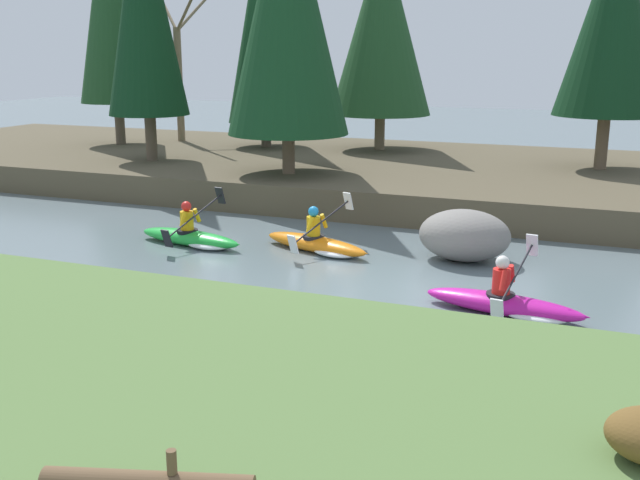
{
  "coord_description": "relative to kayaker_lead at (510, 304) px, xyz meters",
  "views": [
    {
      "loc": [
        4.23,
        -12.57,
        4.31
      ],
      "look_at": [
        -1.21,
        1.09,
        0.55
      ],
      "focal_mm": 42.0,
      "sensor_mm": 36.0,
      "label": 1
    }
  ],
  "objects": [
    {
      "name": "ground_plane",
      "position": [
        -2.81,
        0.44,
        -0.2
      ],
      "size": [
        90.0,
        90.0,
        0.0
      ],
      "primitive_type": "plane",
      "color": "slate"
    },
    {
      "name": "riverbank_near",
      "position": [
        -2.81,
        -6.12,
        0.25
      ],
      "size": [
        44.0,
        6.93,
        0.9
      ],
      "color": "#56753D",
      "rests_on": "ground"
    },
    {
      "name": "riverbank_far",
      "position": [
        -2.81,
        10.9,
        0.22
      ],
      "size": [
        44.0,
        11.05,
        0.83
      ],
      "color": "brown",
      "rests_on": "ground"
    },
    {
      "name": "conifer_tree_left",
      "position": [
        -12.49,
        8.16,
        5.49
      ],
      "size": [
        2.52,
        2.52,
        8.3
      ],
      "color": "brown",
      "rests_on": "riverbank_far"
    },
    {
      "name": "conifer_tree_mid_left",
      "position": [
        -10.58,
        12.66,
        5.18
      ],
      "size": [
        2.7,
        2.7,
        8.2
      ],
      "color": "brown",
      "rests_on": "riverbank_far"
    },
    {
      "name": "conifer_tree_centre",
      "position": [
        -7.33,
        7.39,
        5.27
      ],
      "size": [
        3.43,
        3.43,
        8.16
      ],
      "color": "brown",
      "rests_on": "riverbank_far"
    },
    {
      "name": "conifer_tree_mid_right",
      "position": [
        -6.48,
        13.45,
        4.92
      ],
      "size": [
        3.52,
        3.52,
        7.36
      ],
      "color": "#7A664C",
      "rests_on": "riverbank_far"
    },
    {
      "name": "conifer_tree_right",
      "position": [
        0.99,
        11.61,
        5.02
      ],
      "size": [
        3.05,
        3.05,
        7.21
      ],
      "color": "brown",
      "rests_on": "riverbank_far"
    },
    {
      "name": "bare_tree_upstream",
      "position": [
        -14.4,
        13.1,
        3.31
      ],
      "size": [
        3.16,
        3.12,
        5.69
      ],
      "color": "#7A664C",
      "rests_on": "riverbank_far"
    },
    {
      "name": "kayaker_lead",
      "position": [
        0.0,
        0.0,
        0.0
      ],
      "size": [
        2.8,
        2.07,
        1.2
      ],
      "rotation": [
        0.0,
        0.0,
        -0.15
      ],
      "color": "#C61999",
      "rests_on": "ground"
    },
    {
      "name": "kayaker_middle",
      "position": [
        -4.43,
        2.52,
        0.0
      ],
      "size": [
        2.76,
        2.03,
        1.2
      ],
      "rotation": [
        0.0,
        0.0,
        -0.3
      ],
      "color": "orange",
      "rests_on": "ground"
    },
    {
      "name": "kayaker_trailing",
      "position": [
        -7.28,
        1.99,
        0.0
      ],
      "size": [
        2.8,
        2.07,
        1.2
      ],
      "rotation": [
        0.0,
        0.0,
        -0.14
      ],
      "color": "green",
      "rests_on": "ground"
    },
    {
      "name": "boulder_midstream",
      "position": [
        -1.37,
        3.05,
        0.34
      ],
      "size": [
        1.91,
        1.49,
        1.08
      ],
      "color": "gray",
      "rests_on": "ground"
    }
  ]
}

